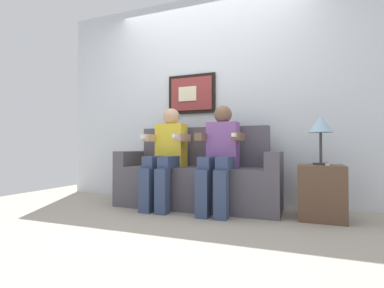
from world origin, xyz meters
The scene contains 8 objects.
ground_plane centered at (0.00, 0.00, 0.00)m, with size 5.46×5.46×0.00m, color #9E9384.
back_wall_assembly centered at (-0.01, 0.76, 1.30)m, with size 4.20×0.10×2.60m.
couch centered at (0.00, 0.33, 0.31)m, with size 1.80×0.58×0.90m.
person_on_left centered at (-0.30, 0.16, 0.61)m, with size 0.46×0.56×1.11m.
person_on_right centered at (0.30, 0.16, 0.61)m, with size 0.46×0.56×1.11m.
side_table_right centered at (1.25, 0.22, 0.25)m, with size 0.40×0.40×0.50m.
table_lamp centered at (1.25, 0.21, 0.86)m, with size 0.22×0.22×0.46m.
spare_remote_on_table centered at (1.30, 0.19, 0.51)m, with size 0.04×0.13×0.02m, color white.
Camera 1 is at (1.10, -2.68, 0.65)m, focal length 26.85 mm.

